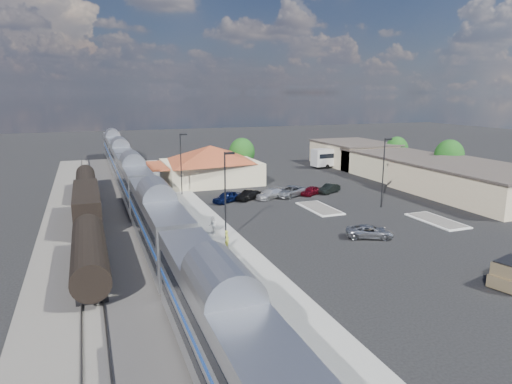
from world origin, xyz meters
name	(u,v)px	position (x,y,z in m)	size (l,w,h in m)	color
ground	(298,216)	(0.00, 0.00, 0.00)	(280.00, 280.00, 0.00)	black
railbed	(114,215)	(-21.00, 8.00, 0.06)	(16.00, 100.00, 0.12)	#4C4944
platform	(190,212)	(-12.00, 6.00, 0.09)	(5.50, 92.00, 0.18)	gray
passenger_train	(134,183)	(-18.00, 13.33, 2.87)	(3.00, 104.00, 5.55)	silver
freight_cars	(87,208)	(-24.00, 5.07, 1.93)	(2.80, 46.00, 4.00)	black
station_depot	(210,164)	(-4.56, 24.00, 3.13)	(18.35, 12.24, 6.20)	#C4B68F
buildings_east	(410,167)	(28.00, 14.28, 2.27)	(14.40, 51.40, 4.80)	#C6B28C
traffic_island_south	(319,208)	(4.00, 2.00, 0.10)	(3.30, 7.50, 0.21)	silver
traffic_island_north	(437,221)	(14.00, -8.00, 0.10)	(3.30, 7.50, 0.21)	silver
lamp_plat_s	(226,189)	(-10.90, -6.00, 5.34)	(1.08, 0.25, 9.00)	black
lamp_plat_n	(181,159)	(-10.90, 16.00, 5.34)	(1.08, 0.25, 9.00)	black
lamp_lot	(384,167)	(12.10, 0.00, 5.34)	(1.08, 0.25, 9.00)	black
tree_east_b	(449,156)	(34.00, 12.00, 4.22)	(4.94, 4.94, 6.96)	#382314
tree_east_c	(397,149)	(34.00, 26.00, 3.76)	(4.41, 4.41, 6.21)	#382314
tree_depot	(242,152)	(3.00, 30.00, 4.02)	(4.71, 4.71, 6.63)	#382314
suv	(370,232)	(3.12, -10.45, 0.67)	(2.22, 4.81, 1.34)	#9B9DA3
coach_bus	(339,156)	(24.00, 31.08, 2.18)	(11.98, 3.53, 3.79)	silver
person_a	(227,239)	(-11.70, -8.75, 1.05)	(0.64, 0.42, 1.74)	#ACB638
person_b	(212,225)	(-11.83, -3.95, 1.13)	(0.93, 0.72, 1.91)	silver
parked_car_a	(227,197)	(-6.10, 9.66, 0.75)	(1.78, 4.42, 1.50)	#0D1742
parked_car_b	(248,195)	(-2.90, 9.96, 0.68)	(1.44, 4.14, 1.37)	black
parked_car_c	(270,194)	(0.30, 9.66, 0.70)	(1.97, 4.84, 1.40)	silver
parked_car_d	(290,191)	(3.50, 9.96, 0.75)	(2.50, 5.43, 1.51)	gray
parked_car_e	(311,191)	(6.70, 9.66, 0.65)	(1.53, 3.80, 1.30)	maroon
parked_car_f	(329,189)	(9.90, 9.96, 0.68)	(1.44, 4.13, 1.36)	black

